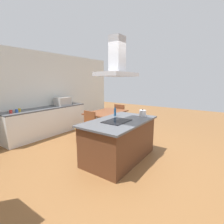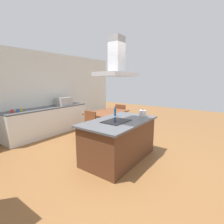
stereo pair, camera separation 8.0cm
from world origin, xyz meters
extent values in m
plane|color=brown|center=(0.00, 1.50, 0.00)|extent=(16.00, 16.00, 0.00)
cube|color=silver|center=(0.00, 3.25, 1.35)|extent=(7.20, 0.10, 2.70)
cube|color=#59331E|center=(0.00, 0.00, 0.43)|extent=(1.71, 0.95, 0.86)
cube|color=#4C4F54|center=(0.00, 0.00, 0.88)|extent=(1.81, 1.05, 0.04)
cube|color=black|center=(-0.11, 0.00, 0.91)|extent=(0.60, 0.44, 0.01)
cylinder|color=silver|center=(0.70, -0.23, 0.98)|extent=(0.17, 0.17, 0.15)
sphere|color=black|center=(0.70, -0.23, 1.06)|extent=(0.03, 0.03, 0.03)
cone|color=silver|center=(0.80, -0.23, 0.98)|extent=(0.06, 0.03, 0.04)
cylinder|color=navy|center=(0.33, 0.35, 0.99)|extent=(0.06, 0.06, 0.18)
cylinder|color=navy|center=(0.33, 0.35, 1.10)|extent=(0.03, 0.03, 0.04)
cylinder|color=black|center=(0.33, 0.35, 1.13)|extent=(0.03, 0.03, 0.01)
cube|color=silver|center=(0.12, 2.88, 0.43)|extent=(2.76, 0.62, 0.86)
cube|color=#4C4F54|center=(0.12, 2.88, 0.88)|extent=(2.76, 0.62, 0.04)
cube|color=#B2AFAA|center=(0.77, 2.88, 1.04)|extent=(0.50, 0.38, 0.28)
cylinder|color=red|center=(-0.99, 2.82, 0.95)|extent=(0.08, 0.08, 0.09)
cylinder|color=#2D56B2|center=(-0.85, 2.81, 0.95)|extent=(0.08, 0.08, 0.09)
cylinder|color=gold|center=(-0.74, 2.88, 0.95)|extent=(0.08, 0.08, 0.09)
cube|color=brown|center=(1.29, 1.34, 0.73)|extent=(1.40, 0.90, 0.04)
cylinder|color=brown|center=(0.67, 0.97, 0.35)|extent=(0.06, 0.06, 0.71)
cylinder|color=brown|center=(1.91, 0.97, 0.35)|extent=(0.06, 0.06, 0.71)
cylinder|color=brown|center=(0.67, 1.71, 0.35)|extent=(0.06, 0.06, 0.71)
cylinder|color=brown|center=(1.91, 1.71, 0.35)|extent=(0.06, 0.06, 0.71)
cube|color=gold|center=(0.29, 1.34, 0.43)|extent=(0.42, 0.42, 0.04)
cube|color=brown|center=(0.48, 1.34, 0.67)|extent=(0.04, 0.42, 0.44)
cylinder|color=brown|center=(0.11, 1.16, 0.21)|extent=(0.04, 0.04, 0.41)
cylinder|color=brown|center=(0.11, 1.52, 0.21)|extent=(0.04, 0.04, 0.41)
cylinder|color=brown|center=(0.47, 1.16, 0.21)|extent=(0.04, 0.04, 0.41)
cylinder|color=brown|center=(0.47, 1.52, 0.21)|extent=(0.04, 0.04, 0.41)
cube|color=gold|center=(2.29, 1.34, 0.43)|extent=(0.42, 0.42, 0.04)
cube|color=brown|center=(2.10, 1.34, 0.67)|extent=(0.04, 0.42, 0.44)
cylinder|color=brown|center=(2.47, 1.52, 0.21)|extent=(0.04, 0.04, 0.41)
cylinder|color=brown|center=(2.47, 1.16, 0.21)|extent=(0.04, 0.04, 0.41)
cylinder|color=brown|center=(2.11, 1.52, 0.21)|extent=(0.04, 0.04, 0.41)
cylinder|color=brown|center=(2.11, 1.16, 0.21)|extent=(0.04, 0.04, 0.41)
cube|color=#ADADB2|center=(-0.11, 0.00, 1.89)|extent=(0.90, 0.55, 0.08)
cube|color=#ADADB2|center=(-0.11, 0.00, 2.28)|extent=(0.28, 0.24, 0.70)
camera|label=1|loc=(-3.02, -1.90, 1.77)|focal=26.58mm
camera|label=2|loc=(-2.97, -1.96, 1.77)|focal=26.58mm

